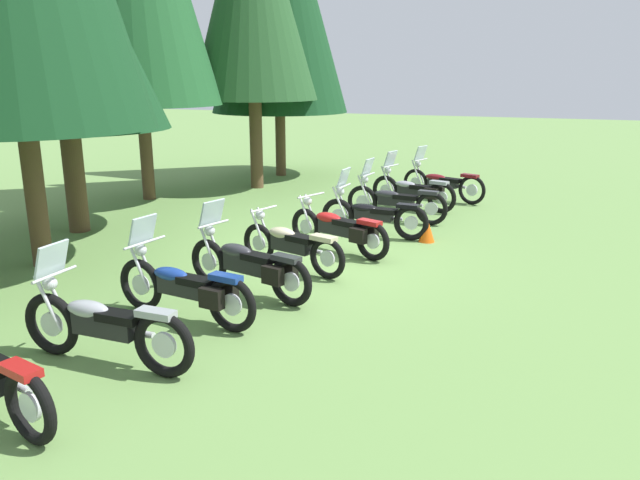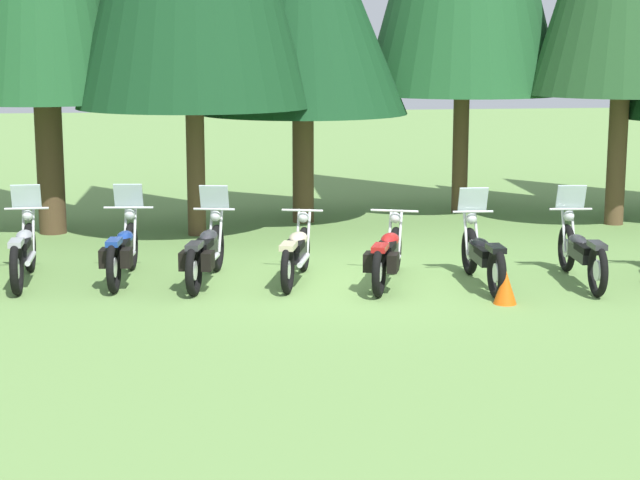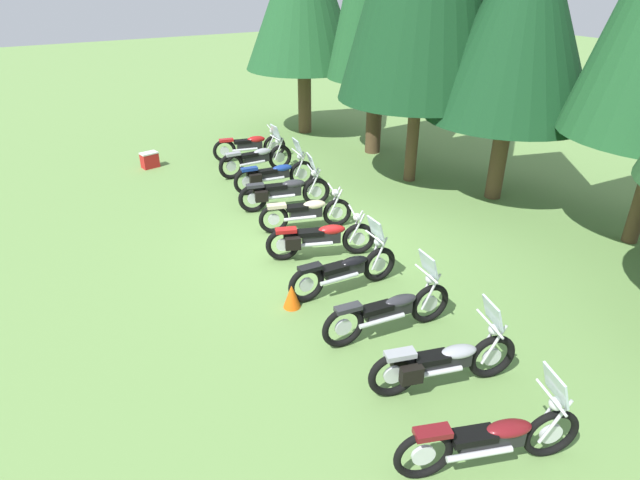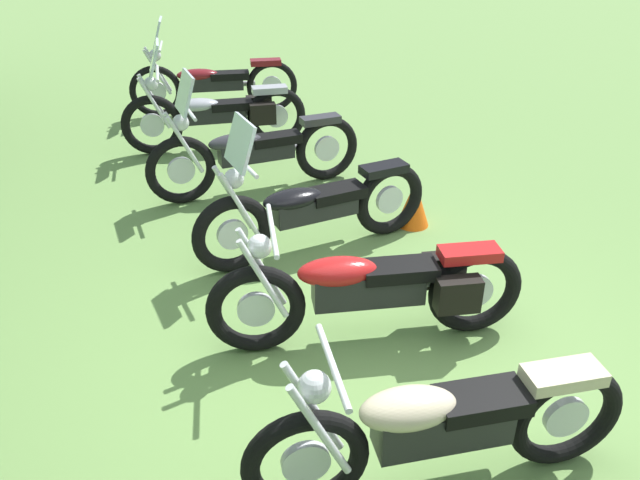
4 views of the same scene
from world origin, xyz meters
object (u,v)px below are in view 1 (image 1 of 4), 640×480
at_px(motorcycle_9, 442,182).
at_px(traffic_cone, 427,230).
at_px(pine_tree_3, 56,4).
at_px(motorcycle_6, 373,214).
at_px(motorcycle_1, 103,325).
at_px(motorcycle_8, 414,190).
at_px(motorcycle_3, 249,264).
at_px(motorcycle_7, 395,201).
at_px(motorcycle_5, 339,229).
at_px(motorcycle_2, 185,287).
at_px(motorcycle_4, 291,244).

height_order(motorcycle_9, traffic_cone, motorcycle_9).
bearing_deg(traffic_cone, pine_tree_3, 104.73).
relative_size(motorcycle_6, traffic_cone, 4.82).
distance_m(motorcycle_1, motorcycle_8, 9.68).
distance_m(motorcycle_3, motorcycle_7, 5.56).
bearing_deg(motorcycle_5, motorcycle_8, -75.16).
bearing_deg(motorcycle_7, motorcycle_9, -94.76).
xyz_separation_m(motorcycle_6, traffic_cone, (-0.02, -1.14, -0.22)).
height_order(motorcycle_2, traffic_cone, motorcycle_2).
xyz_separation_m(motorcycle_1, motorcycle_7, (8.17, -1.24, -0.01)).
xyz_separation_m(motorcycle_2, motorcycle_5, (3.86, -0.81, -0.02)).
relative_size(motorcycle_2, pine_tree_3, 0.33).
bearing_deg(motorcycle_9, motorcycle_1, 99.79).
bearing_deg(pine_tree_3, motorcycle_8, -52.05).
relative_size(pine_tree_3, traffic_cone, 14.56).
xyz_separation_m(motorcycle_7, motorcycle_9, (2.77, -0.55, 0.01)).
relative_size(motorcycle_5, motorcycle_8, 0.99).
xyz_separation_m(motorcycle_4, motorcycle_8, (5.57, -0.82, 0.02)).
bearing_deg(motorcycle_4, pine_tree_3, 7.67).
bearing_deg(motorcycle_5, pine_tree_3, 25.36).
bearing_deg(motorcycle_5, motorcycle_2, 98.53).
bearing_deg(motorcycle_8, motorcycle_4, 97.43).
bearing_deg(motorcycle_9, traffic_cone, 115.98).
distance_m(motorcycle_5, motorcycle_6, 1.39).
height_order(motorcycle_1, motorcycle_3, motorcycle_1).
height_order(motorcycle_9, pine_tree_3, pine_tree_3).
height_order(motorcycle_4, motorcycle_8, motorcycle_8).
bearing_deg(motorcycle_9, pine_tree_3, 62.22).
distance_m(motorcycle_4, pine_tree_3, 6.74).
bearing_deg(motorcycle_7, motorcycle_2, 87.09).
distance_m(motorcycle_2, motorcycle_5, 3.94).
bearing_deg(motorcycle_6, pine_tree_3, 20.25).
height_order(motorcycle_8, motorcycle_9, motorcycle_8).
bearing_deg(motorcycle_4, motorcycle_3, 102.45).
distance_m(motorcycle_1, traffic_cone, 7.06).
xyz_separation_m(motorcycle_1, motorcycle_2, (1.45, -0.14, -0.01)).
distance_m(motorcycle_4, motorcycle_6, 2.74).
bearing_deg(motorcycle_3, motorcycle_5, -86.59).
bearing_deg(motorcycle_6, motorcycle_2, 81.54).
distance_m(motorcycle_6, pine_tree_3, 7.45).
xyz_separation_m(motorcycle_2, motorcycle_7, (6.72, -1.11, -0.01)).
relative_size(motorcycle_3, motorcycle_8, 1.03).
distance_m(motorcycle_8, pine_tree_3, 8.76).
bearing_deg(pine_tree_3, motorcycle_2, -124.45).
height_order(motorcycle_1, motorcycle_2, motorcycle_1).
bearing_deg(motorcycle_8, motorcycle_9, -91.81).
height_order(motorcycle_3, pine_tree_3, pine_tree_3).
bearing_deg(motorcycle_8, motorcycle_2, 97.27).
height_order(motorcycle_6, motorcycle_9, motorcycle_9).
bearing_deg(pine_tree_3, motorcycle_5, -85.00).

